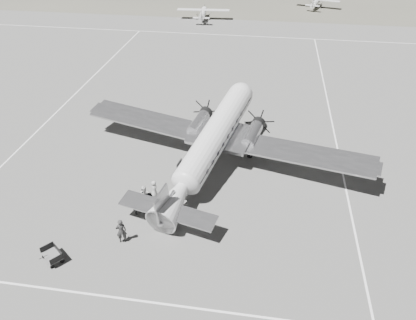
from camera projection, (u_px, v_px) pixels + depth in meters
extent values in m
plane|color=slate|center=(204.00, 170.00, 35.59)|extent=(260.00, 260.00, 0.00)
cube|color=white|center=(166.00, 304.00, 24.08)|extent=(60.00, 0.15, 0.01)
cube|color=white|center=(345.00, 183.00, 34.06)|extent=(0.15, 80.00, 0.01)
cube|color=white|center=(62.00, 106.00, 46.11)|extent=(0.15, 60.00, 0.01)
cube|color=white|center=(242.00, 36.00, 68.46)|extent=(90.00, 0.15, 0.01)
imported|color=#2F2F2F|center=(121.00, 231.00, 27.88)|extent=(0.85, 0.72, 1.97)
imported|color=silver|center=(145.00, 196.00, 31.04)|extent=(0.99, 1.12, 1.95)
imported|color=#A8A8A6|center=(154.00, 189.00, 32.23)|extent=(0.64, 0.81, 1.45)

